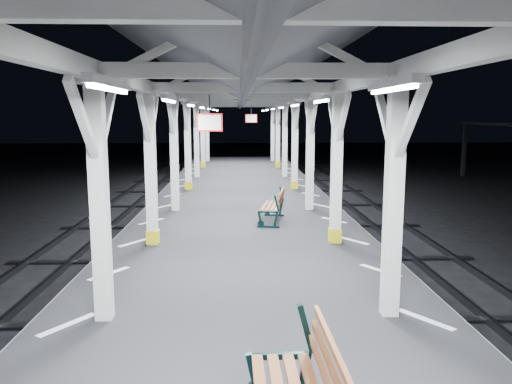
{
  "coord_description": "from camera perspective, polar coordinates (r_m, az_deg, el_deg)",
  "views": [
    {
      "loc": [
        -0.13,
        -8.67,
        3.81
      ],
      "look_at": [
        0.24,
        1.72,
        2.2
      ],
      "focal_mm": 35.0,
      "sensor_mm": 36.0,
      "label": 1
    }
  ],
  "objects": [
    {
      "name": "canopy",
      "position": [
        8.69,
        -1.22,
        13.74
      ],
      "size": [
        5.4,
        49.0,
        4.65
      ],
      "color": "silver",
      "rests_on": "platform"
    },
    {
      "name": "platform",
      "position": [
        9.28,
        -1.14,
        -12.09
      ],
      "size": [
        6.0,
        50.0,
        1.0
      ],
      "primitive_type": "cube",
      "color": "black",
      "rests_on": "ground"
    },
    {
      "name": "hazard_stripes_left",
      "position": [
        9.4,
        -16.44,
        -8.93
      ],
      "size": [
        1.0,
        48.0,
        0.01
      ],
      "primitive_type": "cube",
      "color": "silver",
      "rests_on": "platform"
    },
    {
      "name": "ground",
      "position": [
        9.47,
        -1.13,
        -14.91
      ],
      "size": [
        120.0,
        120.0,
        0.0
      ],
      "primitive_type": "plane",
      "color": "black",
      "rests_on": "ground"
    },
    {
      "name": "bench_mid",
      "position": [
        13.2,
        2.18,
        -1.51
      ],
      "size": [
        0.83,
        1.63,
        0.84
      ],
      "rotation": [
        0.0,
        0.0,
        -0.17
      ],
      "color": "black",
      "rests_on": "platform"
    },
    {
      "name": "hazard_stripes_right",
      "position": [
        9.47,
        14.01,
        -8.7
      ],
      "size": [
        1.0,
        48.0,
        0.01
      ],
      "primitive_type": "cube",
      "color": "silver",
      "rests_on": "platform"
    }
  ]
}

